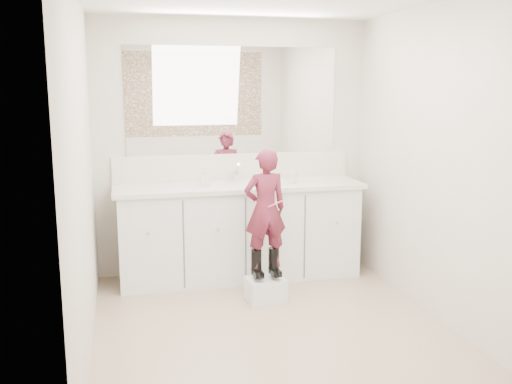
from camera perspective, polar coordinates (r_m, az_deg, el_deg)
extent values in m
plane|color=#8B765B|center=(4.36, 1.70, -13.58)|extent=(3.00, 3.00, 0.00)
plane|color=beige|center=(5.47, -2.29, 4.48)|extent=(2.60, 0.00, 2.60)
plane|color=beige|center=(2.62, 10.33, -2.52)|extent=(2.60, 0.00, 2.60)
plane|color=beige|center=(3.89, -17.04, 1.48)|extent=(0.00, 3.00, 3.00)
plane|color=beige|center=(4.53, 17.91, 2.68)|extent=(0.00, 3.00, 3.00)
cube|color=silver|center=(5.34, -1.66, -4.12)|extent=(2.20, 0.55, 0.85)
cube|color=beige|center=(5.23, -1.66, 0.55)|extent=(2.28, 0.58, 0.04)
cube|color=beige|center=(5.48, -2.25, 2.54)|extent=(2.28, 0.03, 0.25)
cube|color=white|center=(5.43, -2.30, 9.09)|extent=(2.00, 0.02, 1.00)
cube|color=#472819|center=(2.57, 10.58, 7.35)|extent=(2.00, 0.01, 1.20)
cylinder|color=silver|center=(5.38, -2.02, 1.59)|extent=(0.08, 0.08, 0.10)
imported|color=beige|center=(5.29, 3.62, 1.42)|extent=(0.14, 0.14, 0.10)
imported|color=beige|center=(5.16, -5.09, 1.54)|extent=(0.09, 0.09, 0.17)
cube|color=silver|center=(4.85, 0.96, -9.74)|extent=(0.33, 0.28, 0.20)
imported|color=#962E43|center=(4.67, 0.92, -1.70)|extent=(0.38, 0.27, 0.99)
cylinder|color=#D8548D|center=(4.60, 2.01, -1.17)|extent=(0.14, 0.02, 0.06)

